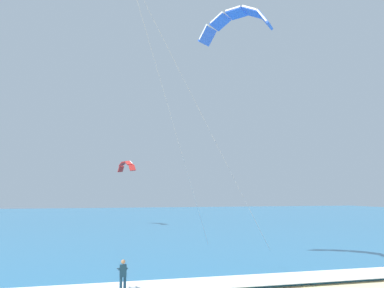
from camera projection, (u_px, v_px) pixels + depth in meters
name	position (u px, v px, depth m)	size (l,w,h in m)	color
sea	(91.00, 220.00, 77.77)	(200.00, 120.00, 0.20)	teal
surf_foam	(133.00, 287.00, 21.33)	(200.00, 2.91, 0.04)	white
kitesurfer	(123.00, 275.00, 20.97)	(0.55, 0.53, 1.69)	#143347
kite_primary	(235.00, 21.00, 31.75)	(11.10, 9.01, 17.84)	blue
kite_distant	(126.00, 165.00, 64.63)	(2.36, 4.81, 1.74)	red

